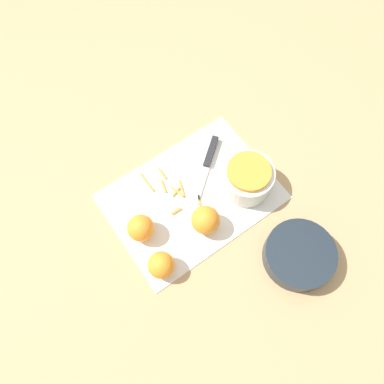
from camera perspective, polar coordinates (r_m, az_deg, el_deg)
The scene contains 9 objects.
ground_plane at distance 1.10m, azimuth -0.00°, elevation -0.75°, with size 4.00×4.00×0.00m, color tan.
cutting_board at distance 1.09m, azimuth -0.00°, elevation -0.69°, with size 0.48×0.34×0.01m.
bowl_speckled at distance 1.08m, azimuth 8.38°, elevation 2.17°, with size 0.15×0.15×0.09m.
bowl_dark at distance 1.05m, azimuth 16.00°, elevation -9.23°, with size 0.19×0.19×0.06m.
knife at distance 1.14m, azimuth 2.61°, elevation 5.24°, with size 0.19×0.16×0.02m.
orange_left at distance 1.03m, azimuth -7.83°, elevation -5.45°, with size 0.07×0.07×0.07m.
orange_right at distance 1.02m, azimuth 2.07°, elevation -4.27°, with size 0.08×0.08×0.08m.
orange_back at distance 1.00m, azimuth -4.71°, elevation -11.02°, with size 0.07×0.07×0.07m.
peel_pile at distance 1.10m, azimuth -3.32°, elevation 0.45°, with size 0.11×0.19×0.01m.
Camera 1 is at (0.24, 0.34, 1.01)m, focal length 35.00 mm.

